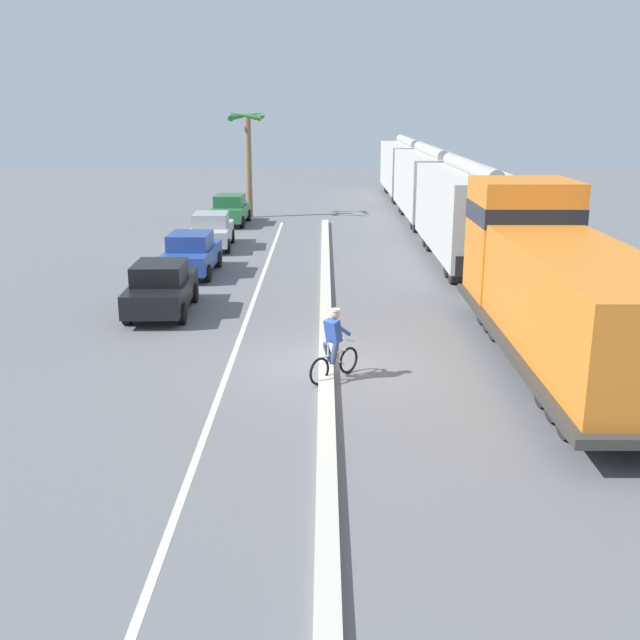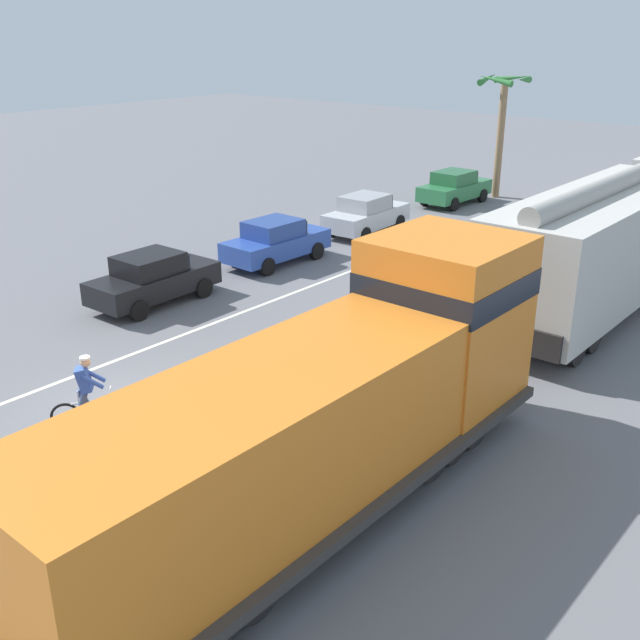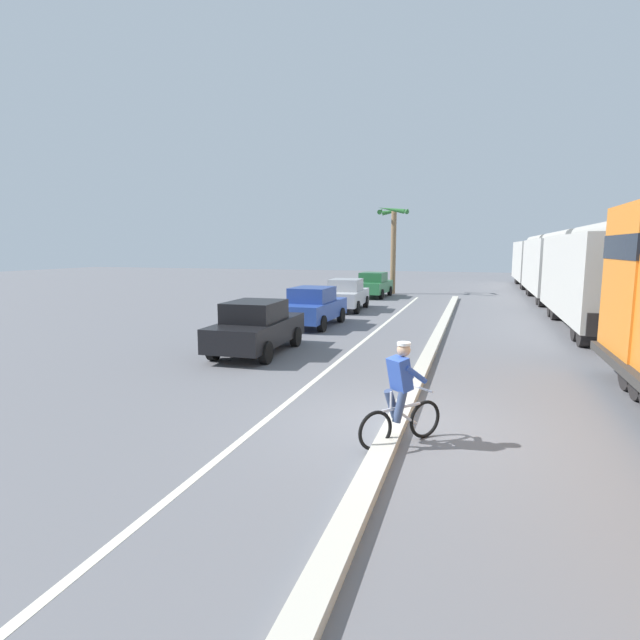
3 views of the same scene
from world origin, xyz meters
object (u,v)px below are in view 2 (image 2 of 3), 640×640
hopper_car_lead (598,249)px  parked_car_green (454,187)px  parked_car_black (153,278)px  parked_car_blue (276,241)px  cyclist (88,395)px  locomotive (337,408)px  palm_tree_near (502,110)px  parked_car_silver (366,214)px

hopper_car_lead → parked_car_green: bearing=136.3°
parked_car_black → parked_car_blue: (-0.02, 5.60, 0.00)m
hopper_car_lead → cyclist: bearing=-112.1°
hopper_car_lead → parked_car_green: hopper_car_lead is taller
locomotive → palm_tree_near: palm_tree_near is taller
locomotive → parked_car_black: (-10.86, 4.31, -0.98)m
locomotive → cyclist: 5.88m
parked_car_green → cyclist: bearing=-77.5°
parked_car_green → parked_car_blue: bearing=-89.8°
locomotive → cyclist: size_ratio=6.77×
locomotive → parked_car_green: bearing=115.8°
locomotive → parked_car_black: locomotive is taller
parked_car_blue → palm_tree_near: (0.73, 15.50, 3.48)m
parked_car_blue → locomotive: bearing=-42.3°
cyclist → locomotive: bearing=15.8°
locomotive → parked_car_green: (-10.94, 22.62, -0.98)m
parked_car_black → parked_car_blue: bearing=90.2°
parked_car_green → cyclist: cyclist is taller
hopper_car_lead → parked_car_black: (-10.86, -7.85, -1.26)m
parked_car_blue → parked_car_green: (-0.05, 12.71, 0.00)m
parked_car_blue → cyclist: (5.31, -11.49, 0.00)m
parked_car_green → parked_car_black: bearing=-89.8°
hopper_car_lead → parked_car_green: (-10.94, 10.46, -1.26)m
parked_car_silver → cyclist: size_ratio=2.49×
hopper_car_lead → palm_tree_near: palm_tree_near is taller
palm_tree_near → cyclist: bearing=-80.4°
parked_car_blue → parked_car_silver: size_ratio=0.99×
hopper_car_lead → parked_car_silver: hopper_car_lead is taller
parked_car_black → parked_car_silver: same height
parked_car_silver → palm_tree_near: (0.76, 9.96, 3.48)m
locomotive → parked_car_blue: locomotive is taller
locomotive → parked_car_silver: locomotive is taller
hopper_car_lead → parked_car_black: bearing=-144.2°
hopper_car_lead → parked_car_silver: (-10.92, 3.29, -1.26)m
locomotive → palm_tree_near: (-10.16, 25.41, 2.50)m
parked_car_green → cyclist: 24.78m
parked_car_blue → cyclist: size_ratio=2.47×
hopper_car_lead → locomotive: bearing=-90.0°
parked_car_blue → cyclist: cyclist is taller
hopper_car_lead → palm_tree_near: (-10.16, 13.25, 2.22)m
parked_car_silver → palm_tree_near: size_ratio=0.70×
parked_car_green → palm_tree_near: bearing=74.5°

